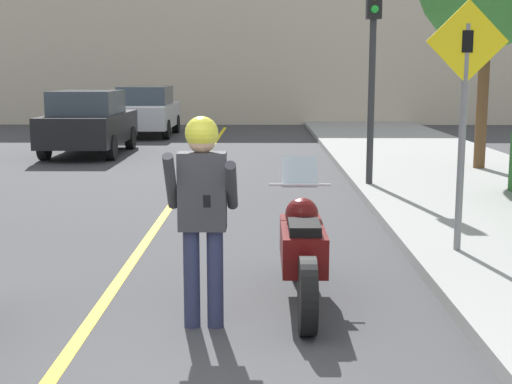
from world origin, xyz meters
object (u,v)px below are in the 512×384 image
(motorcycle, at_px, (302,249))
(traffic_light, at_px, (373,40))
(parked_car_silver, at_px, (147,111))
(parked_car_black, at_px, (89,122))
(person_biker, at_px, (202,199))
(crossing_sign, at_px, (464,102))

(motorcycle, relative_size, traffic_light, 0.63)
(parked_car_silver, bearing_deg, parked_car_black, -96.34)
(motorcycle, relative_size, person_biker, 1.30)
(motorcycle, relative_size, parked_car_silver, 0.56)
(parked_car_silver, bearing_deg, motorcycle, -76.22)
(parked_car_silver, bearing_deg, traffic_light, -62.44)
(crossing_sign, xyz_separation_m, parked_car_black, (-6.84, 10.73, -0.97))
(motorcycle, xyz_separation_m, traffic_light, (1.57, 6.40, 2.20))
(person_biker, distance_m, crossing_sign, 3.57)
(person_biker, height_order, crossing_sign, crossing_sign)
(person_biker, distance_m, parked_car_black, 13.54)
(traffic_light, bearing_deg, parked_car_silver, 117.56)
(person_biker, relative_size, parked_car_silver, 0.43)
(crossing_sign, relative_size, parked_car_silver, 0.67)
(traffic_light, xyz_separation_m, parked_car_black, (-6.54, 5.81, -1.86))
(parked_car_silver, bearing_deg, crossing_sign, -69.08)
(person_biker, relative_size, traffic_light, 0.49)
(traffic_light, distance_m, parked_car_silver, 12.94)
(parked_car_black, distance_m, parked_car_silver, 5.58)
(motorcycle, bearing_deg, crossing_sign, 38.41)
(parked_car_black, xyz_separation_m, parked_car_silver, (0.62, 5.55, 0.00))
(motorcycle, bearing_deg, parked_car_silver, 103.78)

